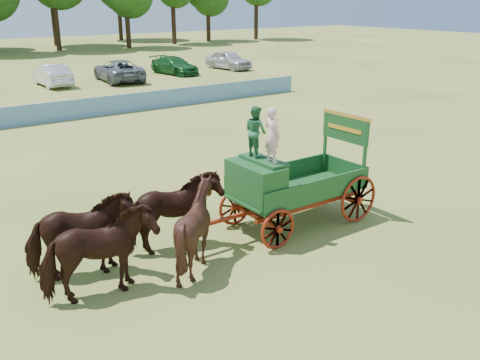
# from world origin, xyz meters

# --- Properties ---
(ground) EXTENTS (160.00, 160.00, 0.00)m
(ground) POSITION_xyz_m (0.00, 0.00, 0.00)
(ground) COLOR #A09148
(ground) RESTS_ON ground
(horse_lead_left) EXTENTS (2.54, 1.35, 2.07)m
(horse_lead_left) POSITION_xyz_m (-8.93, 0.12, 1.03)
(horse_lead_left) COLOR black
(horse_lead_left) RESTS_ON ground
(horse_lead_right) EXTENTS (2.64, 1.66, 2.07)m
(horse_lead_right) POSITION_xyz_m (-8.93, 1.22, 1.03)
(horse_lead_right) COLOR black
(horse_lead_right) RESTS_ON ground
(horse_wheel_left) EXTENTS (1.89, 1.69, 2.07)m
(horse_wheel_left) POSITION_xyz_m (-6.53, 0.12, 1.04)
(horse_wheel_left) COLOR black
(horse_wheel_left) RESTS_ON ground
(horse_wheel_right) EXTENTS (2.55, 1.37, 2.07)m
(horse_wheel_right) POSITION_xyz_m (-6.53, 1.22, 1.03)
(horse_wheel_right) COLOR black
(horse_wheel_right) RESTS_ON ground
(farm_dray) EXTENTS (6.00, 2.00, 3.59)m
(farm_dray) POSITION_xyz_m (-3.54, 0.69, 1.53)
(farm_dray) COLOR maroon
(farm_dray) RESTS_ON ground
(sponsor_banner) EXTENTS (26.00, 0.08, 1.05)m
(sponsor_banner) POSITION_xyz_m (-1.00, 18.00, 0.53)
(sponsor_banner) COLOR #1D659F
(sponsor_banner) RESTS_ON ground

